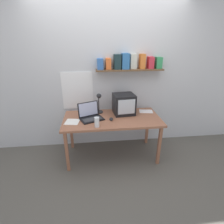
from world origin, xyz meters
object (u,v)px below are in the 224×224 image
object	(u,v)px
computer_mouse	(111,119)
loose_paper_near_monitor	(146,111)
desk_lamp	(99,102)
loose_paper_near_laptop	(72,122)
crt_monitor	(124,104)
laptop	(90,115)
corner_desk	(112,121)
juice_glass	(97,123)

from	to	relation	value
computer_mouse	loose_paper_near_monitor	bearing A→B (deg)	23.74
desk_lamp	loose_paper_near_laptop	xyz separation A→B (m)	(-0.43, -0.31, -0.19)
crt_monitor	loose_paper_near_laptop	xyz separation A→B (m)	(-0.84, -0.24, -0.17)
laptop	desk_lamp	size ratio (longest dim) A/B	1.20
loose_paper_near_laptop	laptop	bearing A→B (deg)	19.60
corner_desk	laptop	bearing A→B (deg)	177.54
desk_lamp	loose_paper_near_laptop	distance (m)	0.56
desk_lamp	loose_paper_near_monitor	bearing A→B (deg)	-9.42
loose_paper_near_laptop	corner_desk	bearing A→B (deg)	7.71
corner_desk	juice_glass	distance (m)	0.40
desk_lamp	crt_monitor	bearing A→B (deg)	-16.90
corner_desk	crt_monitor	size ratio (longest dim) A/B	4.19
laptop	desk_lamp	xyz separation A→B (m)	(0.15, 0.21, 0.13)
crt_monitor	loose_paper_near_monitor	bearing A→B (deg)	0.40
juice_glass	loose_paper_near_monitor	bearing A→B (deg)	29.24
desk_lamp	loose_paper_near_laptop	size ratio (longest dim) A/B	1.43
desk_lamp	juice_glass	distance (m)	0.53
desk_lamp	juice_glass	bearing A→B (deg)	-103.79
desk_lamp	loose_paper_near_monitor	distance (m)	0.84
loose_paper_near_monitor	corner_desk	bearing A→B (deg)	-162.13
corner_desk	computer_mouse	bearing A→B (deg)	-104.46
corner_desk	loose_paper_near_laptop	world-z (taller)	loose_paper_near_laptop
laptop	corner_desk	bearing A→B (deg)	-25.44
corner_desk	loose_paper_near_monitor	distance (m)	0.66
corner_desk	juice_glass	size ratio (longest dim) A/B	10.54
crt_monitor	juice_glass	xyz separation A→B (m)	(-0.47, -0.45, -0.10)
crt_monitor	corner_desk	bearing A→B (deg)	-149.53
crt_monitor	loose_paper_near_laptop	distance (m)	0.89
loose_paper_near_monitor	juice_glass	bearing A→B (deg)	-150.76
loose_paper_near_monitor	computer_mouse	bearing A→B (deg)	-156.26
juice_glass	crt_monitor	bearing A→B (deg)	43.63
corner_desk	crt_monitor	xyz separation A→B (m)	(0.22, 0.16, 0.23)
juice_glass	loose_paper_near_laptop	xyz separation A→B (m)	(-0.37, 0.20, -0.06)
loose_paper_near_laptop	desk_lamp	bearing A→B (deg)	35.93
computer_mouse	laptop	bearing A→B (deg)	163.30
computer_mouse	loose_paper_near_monitor	world-z (taller)	computer_mouse
laptop	juice_glass	distance (m)	0.32
crt_monitor	loose_paper_near_laptop	bearing A→B (deg)	-169.47
crt_monitor	desk_lamp	distance (m)	0.42
crt_monitor	laptop	size ratio (longest dim) A/B	0.88
corner_desk	desk_lamp	world-z (taller)	desk_lamp
corner_desk	computer_mouse	xyz separation A→B (m)	(-0.02, -0.08, 0.08)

